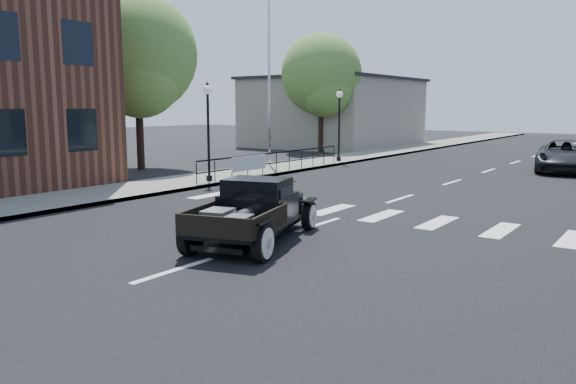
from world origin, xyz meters
The scene contains 14 objects.
ground centered at (0.00, 0.00, 0.00)m, with size 120.00×120.00×0.00m, color black.
road centered at (0.00, 15.00, 0.01)m, with size 14.00×80.00×0.02m, color black.
road_markings centered at (0.00, 10.00, 0.00)m, with size 12.00×60.00×0.06m, color silver, non-canonical shape.
sidewalk_left centered at (-8.50, 15.00, 0.07)m, with size 3.00×80.00×0.15m, color gray.
low_building_left centered at (-15.00, 28.00, 2.50)m, with size 10.00×12.00×5.00m, color gray.
railing centered at (-7.30, 10.00, 0.65)m, with size 0.08×10.00×1.00m, color black, non-canonical shape.
banner centered at (-7.22, 8.00, 0.45)m, with size 0.04×2.20×0.60m, color silver, non-canonical shape.
lamp_post_b centered at (-7.60, 6.00, 2.06)m, with size 0.36×0.36×3.81m, color black, non-canonical shape.
lamp_post_c centered at (-7.60, 16.00, 2.06)m, with size 0.36×0.36×3.81m, color black, non-canonical shape.
flagpole centered at (-9.20, 12.00, 6.05)m, with size 0.12×0.12×11.79m, color silver.
big_tree_near centered at (-14.00, 8.00, 4.16)m, with size 5.66×5.66×8.32m, color #547632, non-canonical shape.
big_tree_far centered at (-12.50, 22.00, 3.89)m, with size 5.30×5.30×7.79m, color #547632, non-canonical shape.
hotrod_pickup centered at (-0.20, -0.39, 0.73)m, with size 1.97×4.22×1.46m, color black, non-canonical shape.
second_car centered at (3.00, 18.71, 0.74)m, with size 2.45×5.32×1.48m, color black.
Camera 1 is at (7.54, -9.96, 3.03)m, focal length 35.00 mm.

